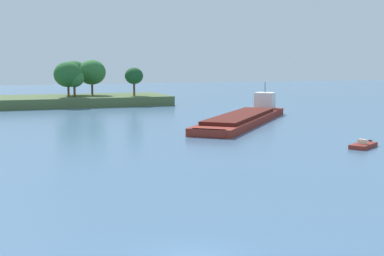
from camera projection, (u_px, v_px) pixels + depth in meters
fishing_skiff at (363, 145)px, 56.11m from camera, size 4.33×3.60×0.94m
cargo_barge at (245, 117)px, 79.39m from camera, size 25.87×28.82×5.62m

